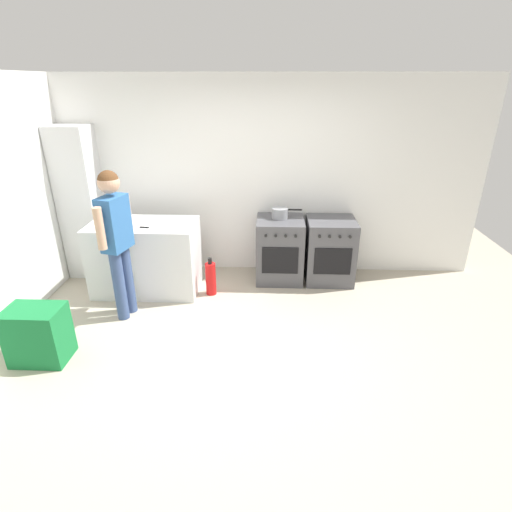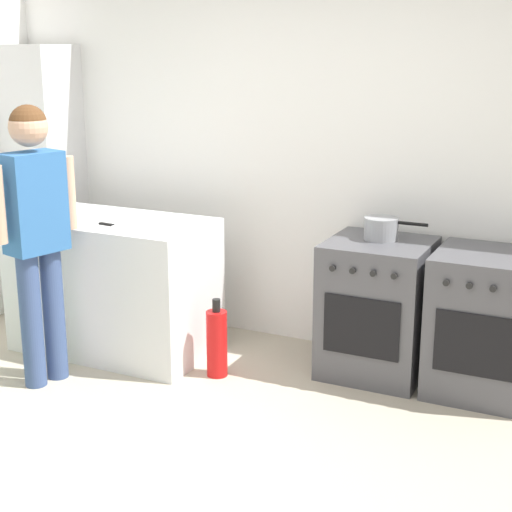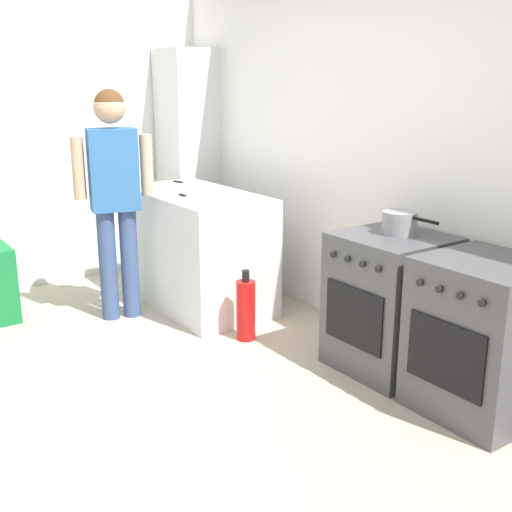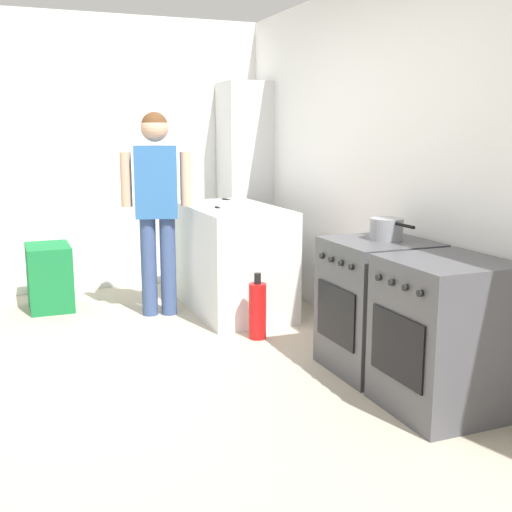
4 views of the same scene
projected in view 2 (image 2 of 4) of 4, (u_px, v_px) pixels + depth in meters
The scene contains 11 objects.
ground_plane at pixel (204, 480), 3.73m from camera, with size 8.00×8.00×0.00m, color #ADA38E.
back_wall at pixel (347, 156), 5.09m from camera, with size 6.00×0.10×2.60m, color white.
counter_unit at pixel (114, 285), 5.22m from camera, with size 1.30×0.70×0.90m, color silver.
oven_left at pixel (377, 308), 4.85m from camera, with size 0.62×0.62×0.85m.
oven_right at pixel (487, 324), 4.57m from camera, with size 0.62×0.62×0.85m.
pot at pixel (381, 228), 4.77m from camera, with size 0.39×0.21×0.14m.
knife_bread at pixel (119, 226), 4.88m from camera, with size 0.35×0.07×0.01m.
knife_chef at pixel (74, 209), 5.40m from camera, with size 0.31×0.10×0.01m.
person at pixel (35, 221), 4.56m from camera, with size 0.28×0.55×1.68m.
fire_extinguisher at pixel (217, 343), 4.85m from camera, with size 0.13×0.13×0.50m.
larder_cabinet at pixel (44, 182), 5.89m from camera, with size 0.48×0.44×2.00m, color silver.
Camera 2 is at (1.66, -2.89, 2.01)m, focal length 55.00 mm.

